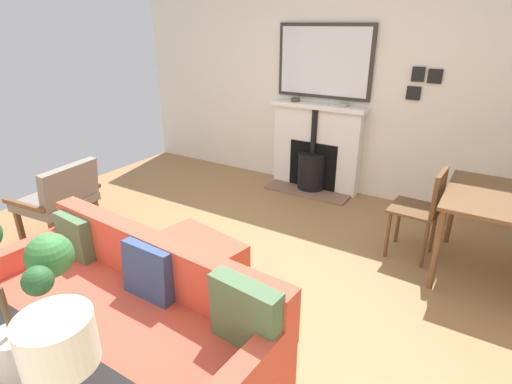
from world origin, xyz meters
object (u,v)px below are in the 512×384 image
(table_lamp_far_end, at_px, (59,347))
(dining_chair_near_fireplace, at_px, (425,206))
(mantel_bowl_far, at_px, (343,105))
(potted_plant, at_px, (3,284))
(mantel_bowl_near, at_px, (295,100))
(fireplace, at_px, (315,153))
(dining_table, at_px, (494,207))
(sofa, at_px, (130,316))
(ottoman, at_px, (194,259))
(armchair_accent, at_px, (61,196))

(table_lamp_far_end, relative_size, dining_chair_near_fireplace, 0.52)
(mantel_bowl_far, height_order, potted_plant, potted_plant)
(potted_plant, bearing_deg, mantel_bowl_near, -168.14)
(mantel_bowl_near, height_order, dining_chair_near_fireplace, mantel_bowl_near)
(fireplace, xyz_separation_m, table_lamp_far_end, (4.05, 0.94, 0.63))
(dining_table, bearing_deg, mantel_bowl_near, -114.25)
(mantel_bowl_near, height_order, table_lamp_far_end, table_lamp_far_end)
(fireplace, distance_m, sofa, 3.28)
(ottoman, relative_size, dining_table, 0.84)
(dining_table, distance_m, dining_chair_near_fireplace, 0.52)
(fireplace, height_order, dining_chair_near_fireplace, fireplace)
(armchair_accent, bearing_deg, ottoman, 92.94)
(mantel_bowl_near, xyz_separation_m, potted_plant, (3.99, 0.84, 0.02))
(fireplace, height_order, potted_plant, potted_plant)
(armchair_accent, bearing_deg, mantel_bowl_near, 154.67)
(mantel_bowl_near, xyz_separation_m, table_lamp_far_end, (4.05, 1.25, -0.01))
(sofa, height_order, dining_table, sofa)
(mantel_bowl_far, bearing_deg, dining_table, 58.37)
(potted_plant, bearing_deg, fireplace, -172.46)
(dining_chair_near_fireplace, bearing_deg, mantel_bowl_near, -120.05)
(mantel_bowl_far, relative_size, table_lamp_far_end, 0.26)
(mantel_bowl_far, xyz_separation_m, ottoman, (2.45, -0.26, -0.87))
(ottoman, relative_size, dining_chair_near_fireplace, 0.95)
(fireplace, height_order, mantel_bowl_near, mantel_bowl_near)
(armchair_accent, relative_size, dining_table, 0.82)
(dining_table, height_order, dining_chair_near_fireplace, dining_chair_near_fireplace)
(potted_plant, distance_m, dining_table, 3.34)
(mantel_bowl_far, bearing_deg, ottoman, -6.05)
(fireplace, relative_size, sofa, 0.59)
(armchair_accent, bearing_deg, dining_chair_near_fireplace, 116.18)
(fireplace, distance_m, dining_chair_near_fireplace, 1.83)
(sofa, relative_size, dining_chair_near_fireplace, 2.38)
(sofa, distance_m, ottoman, 0.85)
(mantel_bowl_near, relative_size, mantel_bowl_far, 1.01)
(ottoman, xyz_separation_m, table_lamp_far_end, (1.60, 0.88, 0.86))
(mantel_bowl_far, distance_m, table_lamp_far_end, 4.10)
(mantel_bowl_far, bearing_deg, table_lamp_far_end, 8.76)
(fireplace, bearing_deg, ottoman, 1.24)
(mantel_bowl_near, xyz_separation_m, dining_chair_near_fireplace, (1.05, 1.81, -0.60))
(dining_table, bearing_deg, ottoman, -54.34)
(potted_plant, bearing_deg, dining_table, 153.29)
(armchair_accent, bearing_deg, dining_table, 112.87)
(mantel_bowl_far, height_order, table_lamp_far_end, table_lamp_far_end)
(fireplace, height_order, dining_table, fireplace)
(sofa, bearing_deg, fireplace, -175.68)
(dining_table, bearing_deg, sofa, -38.35)
(ottoman, height_order, armchair_accent, armchair_accent)
(table_lamp_far_end, relative_size, dining_table, 0.46)
(table_lamp_far_end, bearing_deg, potted_plant, -98.41)
(armchair_accent, height_order, potted_plant, potted_plant)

